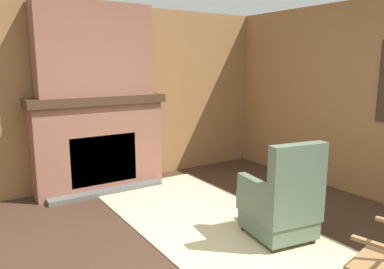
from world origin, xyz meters
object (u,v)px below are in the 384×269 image
(firewood_stack, at_px, (286,192))
(storage_case, at_px, (120,90))
(oil_lamp_vase, at_px, (68,90))
(armchair, at_px, (281,204))
(decorative_plate_on_mantel, at_px, (97,85))

(firewood_stack, distance_m, storage_case, 2.65)
(firewood_stack, bearing_deg, oil_lamp_vase, -126.36)
(oil_lamp_vase, distance_m, storage_case, 0.71)
(armchair, distance_m, storage_case, 2.76)
(storage_case, bearing_deg, oil_lamp_vase, -90.01)
(oil_lamp_vase, xyz_separation_m, decorative_plate_on_mantel, (-0.02, 0.39, 0.05))
(armchair, distance_m, oil_lamp_vase, 3.01)
(decorative_plate_on_mantel, bearing_deg, armchair, 20.40)
(storage_case, height_order, decorative_plate_on_mantel, decorative_plate_on_mantel)
(storage_case, bearing_deg, armchair, 13.97)
(armchair, bearing_deg, oil_lamp_vase, 37.35)
(armchair, xyz_separation_m, oil_lamp_vase, (-2.50, -1.33, 1.01))
(oil_lamp_vase, bearing_deg, storage_case, 89.99)
(armchair, height_order, firewood_stack, armchair)
(armchair, height_order, decorative_plate_on_mantel, decorative_plate_on_mantel)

